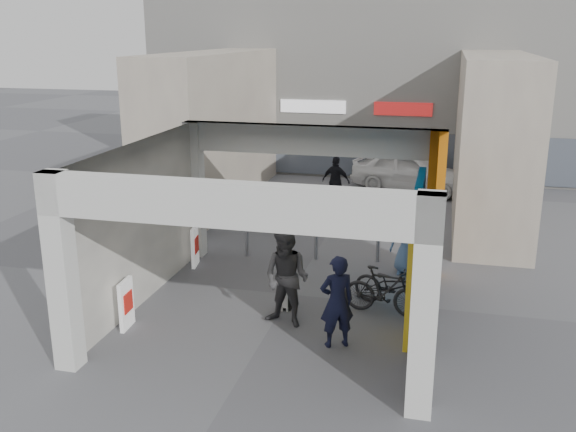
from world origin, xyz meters
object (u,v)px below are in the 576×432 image
(man_crates, at_px, (336,181))
(man_back_turned, at_px, (287,278))
(border_collie, at_px, (286,297))
(cafe_set, at_px, (281,214))
(man_with_dog, at_px, (337,302))
(white_van, at_px, (412,171))
(produce_stand, at_px, (277,205))
(bicycle_rear, at_px, (384,291))
(man_elderly, at_px, (409,239))
(bicycle_front, at_px, (395,286))

(man_crates, bearing_deg, man_back_turned, 106.41)
(border_collie, bearing_deg, man_crates, 95.64)
(cafe_set, xyz_separation_m, man_with_dog, (2.94, -7.29, 0.56))
(border_collie, relative_size, white_van, 0.15)
(man_back_turned, height_order, white_van, man_back_turned)
(produce_stand, relative_size, bicycle_rear, 0.74)
(border_collie, relative_size, bicycle_rear, 0.39)
(cafe_set, relative_size, man_back_turned, 0.77)
(bicycle_rear, xyz_separation_m, white_van, (-0.09, 10.92, 0.23))
(man_elderly, bearing_deg, bicycle_front, -88.49)
(man_back_turned, distance_m, white_van, 12.01)
(man_with_dog, height_order, man_crates, man_with_dog)
(man_with_dog, distance_m, bicycle_front, 2.21)
(man_elderly, bearing_deg, man_with_dog, -99.02)
(produce_stand, bearing_deg, man_back_turned, -60.31)
(man_crates, height_order, bicycle_front, man_crates)
(bicycle_rear, bearing_deg, cafe_set, 40.87)
(bicycle_front, bearing_deg, bicycle_rear, 173.30)
(cafe_set, xyz_separation_m, border_collie, (1.64, -5.93, -0.06))
(white_van, bearing_deg, cafe_set, 161.20)
(produce_stand, height_order, bicycle_rear, bicycle_rear)
(border_collie, height_order, white_van, white_van)
(cafe_set, distance_m, white_van, 6.36)
(man_with_dog, bearing_deg, border_collie, -73.42)
(cafe_set, xyz_separation_m, man_elderly, (3.99, -3.19, 0.54))
(man_with_dog, distance_m, man_back_turned, 1.29)
(man_with_dog, bearing_deg, man_elderly, -131.58)
(border_collie, distance_m, man_crates, 8.59)
(produce_stand, height_order, man_elderly, man_elderly)
(man_with_dog, relative_size, man_elderly, 1.02)
(man_elderly, distance_m, white_van, 8.45)
(man_back_turned, xyz_separation_m, white_van, (1.75, 11.88, -0.25))
(border_collie, relative_size, bicycle_front, 0.36)
(produce_stand, xyz_separation_m, bicycle_rear, (4.04, -6.67, 0.18))
(produce_stand, xyz_separation_m, man_crates, (1.60, 1.63, 0.50))
(cafe_set, height_order, white_van, white_van)
(man_crates, bearing_deg, man_elderly, 128.04)
(man_crates, bearing_deg, man_with_dog, 112.50)
(man_back_turned, height_order, bicycle_rear, man_back_turned)
(bicycle_front, distance_m, bicycle_rear, 0.41)
(man_elderly, bearing_deg, man_crates, 120.62)
(man_with_dog, height_order, bicycle_rear, man_with_dog)
(produce_stand, relative_size, man_back_turned, 0.64)
(white_van, bearing_deg, man_back_turned, -172.85)
(man_elderly, bearing_deg, border_collie, -125.32)
(man_crates, bearing_deg, produce_stand, 58.16)
(man_back_turned, relative_size, bicycle_front, 1.08)
(cafe_set, bearing_deg, bicycle_front, -54.06)
(produce_stand, height_order, man_back_turned, man_back_turned)
(border_collie, bearing_deg, bicycle_rear, 10.15)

